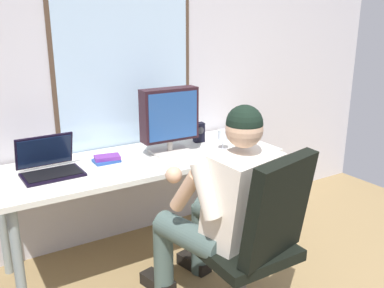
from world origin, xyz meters
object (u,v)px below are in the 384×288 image
(person_seated, at_px, (222,205))
(desk_speaker, at_px, (199,132))
(desk, at_px, (143,169))
(office_chair, at_px, (260,234))
(wine_glass, at_px, (223,136))
(book_stack, at_px, (107,159))
(crt_monitor, at_px, (170,117))
(laptop, at_px, (49,164))

(person_seated, xyz_separation_m, desk_speaker, (0.40, 0.86, 0.16))
(desk, xyz_separation_m, office_chair, (0.19, -0.99, -0.08))
(wine_glass, bearing_deg, desk, 168.50)
(person_seated, xyz_separation_m, wine_glass, (0.44, 0.61, 0.19))
(person_seated, height_order, desk_speaker, person_seated)
(person_seated, bearing_deg, desk, 100.36)
(office_chair, xyz_separation_m, book_stack, (-0.42, 1.04, 0.18))
(office_chair, relative_size, crt_monitor, 2.25)
(office_chair, height_order, crt_monitor, crt_monitor)
(office_chair, distance_m, crt_monitor, 1.09)
(office_chair, xyz_separation_m, person_seated, (-0.06, 0.26, 0.07))
(person_seated, distance_m, laptop, 1.07)
(book_stack, bearing_deg, wine_glass, -11.73)
(book_stack, bearing_deg, desk_speaker, 6.10)
(office_chair, relative_size, desk_speaker, 6.87)
(person_seated, height_order, crt_monitor, person_seated)
(office_chair, relative_size, laptop, 2.87)
(laptop, bearing_deg, desk, -4.00)
(crt_monitor, xyz_separation_m, desk_speaker, (0.31, 0.12, -0.18))
(desk, bearing_deg, book_stack, 167.69)
(crt_monitor, bearing_deg, laptop, 178.06)
(crt_monitor, height_order, laptop, crt_monitor)
(crt_monitor, xyz_separation_m, laptop, (-0.81, 0.03, -0.20))
(desk, relative_size, person_seated, 1.54)
(desk_speaker, relative_size, book_stack, 0.83)
(desk, height_order, person_seated, person_seated)
(wine_glass, bearing_deg, office_chair, -113.84)
(desk, relative_size, book_stack, 10.68)
(crt_monitor, bearing_deg, desk_speaker, 20.62)
(office_chair, distance_m, wine_glass, 0.99)
(book_stack, bearing_deg, desk, -12.31)
(person_seated, xyz_separation_m, book_stack, (-0.36, 0.78, 0.11))
(office_chair, relative_size, person_seated, 0.83)
(crt_monitor, relative_size, wine_glass, 3.17)
(desk, bearing_deg, crt_monitor, 3.75)
(laptop, bearing_deg, wine_glass, -7.71)
(person_seated, relative_size, crt_monitor, 2.71)
(laptop, bearing_deg, book_stack, 1.37)
(desk, height_order, desk_speaker, desk_speaker)
(person_seated, xyz_separation_m, crt_monitor, (0.08, 0.74, 0.34))
(wine_glass, bearing_deg, desk_speaker, 100.14)
(laptop, height_order, wine_glass, laptop)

